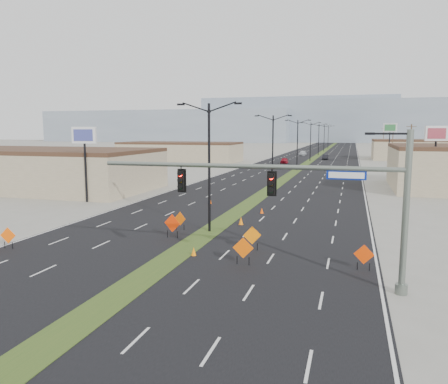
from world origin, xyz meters
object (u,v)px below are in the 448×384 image
(streetlight_5, at_px, (324,137))
(cone_3, at_px, (210,201))
(construction_sign_4, at_px, (243,249))
(cone_0, at_px, (194,252))
(cone_1, at_px, (241,221))
(pole_sign_west, at_px, (84,142))
(streetlight_6, at_px, (328,136))
(pole_sign_east_near, at_px, (436,139))
(cone_2, at_px, (262,211))
(streetlight_0, at_px, (209,163))
(streetlight_4, at_px, (319,138))
(construction_sign_0, at_px, (8,236))
(car_left, at_px, (284,161))
(car_mid, at_px, (325,157))
(construction_sign_2, at_px, (172,224))
(signal_mast, at_px, (308,194))
(streetlight_1, at_px, (273,149))
(construction_sign_1, at_px, (180,219))
(construction_sign_3, at_px, (252,236))
(streetlight_3, at_px, (311,140))
(streetlight_2, at_px, (297,143))
(pole_sign_east_far, at_px, (390,131))
(construction_sign_5, at_px, (364,255))
(car_far, at_px, (303,153))

(streetlight_5, distance_m, cone_3, 127.57)
(construction_sign_4, relative_size, cone_0, 3.03)
(cone_1, xyz_separation_m, pole_sign_west, (-19.52, 6.73, 6.40))
(streetlight_6, xyz_separation_m, pole_sign_east_near, (20.41, -141.18, 1.47))
(streetlight_6, xyz_separation_m, cone_2, (2.46, -159.34, -5.13))
(cone_0, height_order, cone_3, cone_3)
(streetlight_0, relative_size, streetlight_4, 1.00)
(streetlight_4, height_order, construction_sign_0, streetlight_4)
(car_left, bearing_deg, car_mid, 61.50)
(car_left, relative_size, construction_sign_2, 2.24)
(signal_mast, relative_size, pole_sign_west, 1.95)
(streetlight_1, xyz_separation_m, cone_0, (1.15, -34.69, -5.14))
(construction_sign_0, bearing_deg, construction_sign_2, 22.91)
(construction_sign_1, bearing_deg, streetlight_4, 108.21)
(streetlight_6, relative_size, cone_1, 14.79)
(streetlight_0, xyz_separation_m, construction_sign_3, (4.44, -4.36, -4.45))
(cone_0, xyz_separation_m, cone_2, (1.31, 15.34, 0.01))
(streetlight_3, distance_m, cone_0, 90.84)
(cone_2, bearing_deg, construction_sign_0, -128.92)
(cone_1, distance_m, cone_3, 11.14)
(construction_sign_3, xyz_separation_m, construction_sign_4, (0.20, -3.30, 0.02))
(construction_sign_1, bearing_deg, streetlight_1, 104.48)
(streetlight_1, bearing_deg, cone_0, -88.10)
(car_left, height_order, construction_sign_3, construction_sign_3)
(construction_sign_1, height_order, cone_3, construction_sign_1)
(construction_sign_4, relative_size, cone_3, 2.56)
(streetlight_2, bearing_deg, car_mid, 84.20)
(streetlight_5, relative_size, car_left, 2.48)
(streetlight_1, height_order, construction_sign_4, streetlight_1)
(signal_mast, xyz_separation_m, pole_sign_west, (-26.29, 19.87, 1.95))
(cone_0, bearing_deg, cone_1, 86.33)
(streetlight_2, distance_m, pole_sign_east_far, 29.02)
(streetlight_3, distance_m, cone_1, 81.03)
(construction_sign_3, distance_m, cone_3, 19.00)
(signal_mast, xyz_separation_m, cone_3, (-12.66, 22.60, -4.46))
(construction_sign_5, distance_m, cone_3, 24.86)
(streetlight_2, relative_size, streetlight_3, 1.00)
(car_mid, bearing_deg, construction_sign_4, -89.45)
(streetlight_5, xyz_separation_m, construction_sign_0, (-11.50, -148.63, -4.56))
(construction_sign_2, distance_m, pole_sign_west, 20.96)
(construction_sign_2, bearing_deg, pole_sign_east_far, 86.17)
(construction_sign_3, distance_m, cone_1, 7.99)
(construction_sign_1, bearing_deg, construction_sign_5, -5.97)
(car_far, xyz_separation_m, cone_3, (0.60, -97.01, -0.39))
(construction_sign_1, distance_m, pole_sign_west, 19.17)
(streetlight_4, distance_m, construction_sign_3, 116.53)
(construction_sign_5, bearing_deg, construction_sign_2, 165.23)
(streetlight_1, distance_m, car_left, 46.31)
(streetlight_1, bearing_deg, pole_sign_east_near, -3.31)
(streetlight_3, xyz_separation_m, cone_1, (1.78, -80.86, -5.08))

